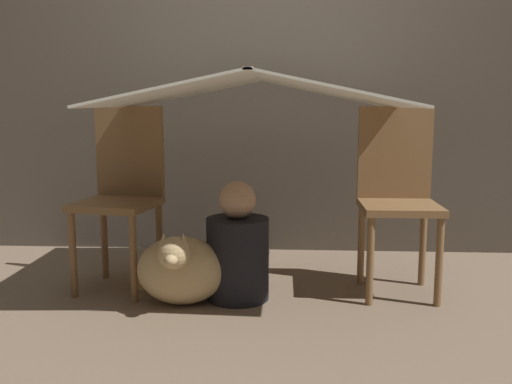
# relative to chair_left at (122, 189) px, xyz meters

# --- Properties ---
(ground_plane) EXTENTS (8.80, 8.80, 0.00)m
(ground_plane) POSITION_rel_chair_left_xyz_m (0.71, -0.14, -0.52)
(ground_plane) COLOR #7A6651
(wall_back) EXTENTS (7.00, 0.05, 2.50)m
(wall_back) POSITION_rel_chair_left_xyz_m (0.71, 0.82, 0.73)
(wall_back) COLOR #4C4238
(wall_back) RESTS_ON ground_plane
(chair_left) EXTENTS (0.44, 0.44, 0.95)m
(chair_left) POSITION_rel_chair_left_xyz_m (0.00, 0.00, 0.00)
(chair_left) COLOR brown
(chair_left) RESTS_ON ground_plane
(chair_right) EXTENTS (0.39, 0.39, 0.95)m
(chair_right) POSITION_rel_chair_left_xyz_m (1.43, 0.00, 0.00)
(chair_right) COLOR brown
(chair_right) RESTS_ON ground_plane
(sheet_canopy) EXTENTS (1.45, 1.18, 0.16)m
(sheet_canopy) POSITION_rel_chair_left_xyz_m (0.71, -0.07, 0.51)
(sheet_canopy) COLOR silver
(person_front) EXTENTS (0.31, 0.31, 0.59)m
(person_front) POSITION_rel_chair_left_xyz_m (0.62, -0.18, -0.28)
(person_front) COLOR black
(person_front) RESTS_ON ground_plane
(dog) EXTENTS (0.43, 0.39, 0.39)m
(dog) POSITION_rel_chair_left_xyz_m (0.36, -0.29, -0.34)
(dog) COLOR tan
(dog) RESTS_ON ground_plane
(floor_cushion) EXTENTS (0.44, 0.35, 0.10)m
(floor_cushion) POSITION_rel_chair_left_xyz_m (0.30, 0.09, -0.47)
(floor_cushion) COLOR #E5CC66
(floor_cushion) RESTS_ON ground_plane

